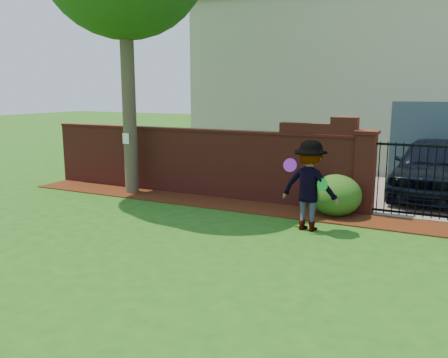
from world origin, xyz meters
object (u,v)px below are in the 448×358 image
at_px(frisbee_purple, 290,165).
at_px(frisbee_green, 322,185).
at_px(man, 309,186).
at_px(car, 432,168).

distance_m(frisbee_purple, frisbee_green, 0.72).
height_order(man, frisbee_green, man).
distance_m(man, frisbee_green, 0.36).
bearing_deg(car, frisbee_green, -107.76).
distance_m(car, frisbee_green, 4.73).
xyz_separation_m(frisbee_purple, frisbee_green, (0.64, 0.04, -0.34)).
height_order(man, frisbee_purple, man).
bearing_deg(man, car, -110.86).
relative_size(frisbee_purple, frisbee_green, 1.09).
relative_size(car, frisbee_green, 18.43).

